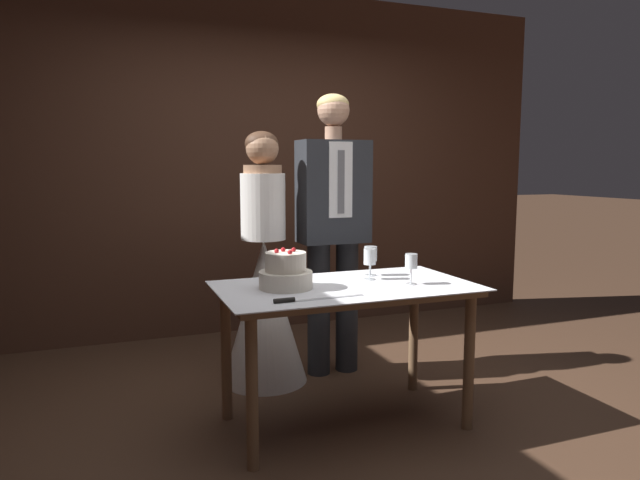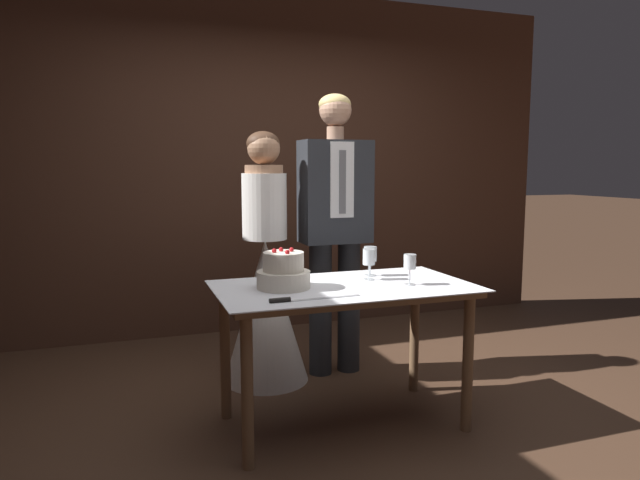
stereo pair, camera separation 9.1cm
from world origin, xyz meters
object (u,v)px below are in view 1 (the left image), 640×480
object	(u,v)px
cake_table	(346,303)
wine_glass_far	(370,258)
wine_glass_near	(411,263)
tiered_cake	(286,273)
cake_knife	(302,299)
groom	(333,218)
wine_glass_middle	(371,255)
bride	(264,292)

from	to	relation	value
cake_table	wine_glass_far	bearing A→B (deg)	27.45
wine_glass_near	tiered_cake	bearing A→B (deg)	167.85
cake_table	cake_knife	xyz separation A→B (m)	(-0.33, -0.25, 0.10)
wine_glass_far	groom	distance (m)	0.68
wine_glass_middle	wine_glass_far	distance (m)	0.12
groom	bride	bearing A→B (deg)	179.93
tiered_cake	bride	size ratio (longest dim) A/B	0.17
wine_glass_near	wine_glass_middle	world-z (taller)	wine_glass_middle
cake_knife	wine_glass_middle	distance (m)	0.73
wine_glass_far	groom	size ratio (longest dim) A/B	0.09
cake_knife	wine_glass_far	bearing A→B (deg)	32.26
bride	wine_glass_far	bearing A→B (deg)	-57.44
cake_table	wine_glass_near	world-z (taller)	wine_glass_near
cake_table	tiered_cake	distance (m)	0.36
wine_glass_middle	cake_knife	bearing A→B (deg)	-141.60
cake_table	wine_glass_near	distance (m)	0.40
cake_table	wine_glass_far	xyz separation A→B (m)	(0.18, 0.10, 0.22)
wine_glass_near	bride	xyz separation A→B (m)	(-0.57, 0.85, -0.29)
cake_knife	wine_glass_far	size ratio (longest dim) A/B	2.63
wine_glass_middle	bride	size ratio (longest dim) A/B	0.11
cake_table	bride	distance (m)	0.80
cake_knife	wine_glass_far	distance (m)	0.63
wine_glass_middle	wine_glass_far	bearing A→B (deg)	-117.96
cake_table	wine_glass_middle	distance (m)	0.38
cake_knife	wine_glass_middle	world-z (taller)	wine_glass_middle
cake_knife	wine_glass_near	world-z (taller)	wine_glass_near
cake_table	cake_knife	distance (m)	0.42
wine_glass_middle	tiered_cake	bearing A→B (deg)	-164.11
tiered_cake	bride	bearing A→B (deg)	83.73
tiered_cake	wine_glass_near	distance (m)	0.66
wine_glass_far	wine_glass_near	bearing A→B (deg)	-52.41
bride	groom	world-z (taller)	groom
cake_knife	groom	xyz separation A→B (m)	(0.56, 1.00, 0.27)
tiered_cake	wine_glass_middle	xyz separation A→B (m)	(0.56, 0.16, 0.04)
groom	cake_knife	bearing A→B (deg)	-119.30
cake_table	groom	size ratio (longest dim) A/B	0.73
cake_knife	tiered_cake	bearing A→B (deg)	85.81
wine_glass_near	bride	distance (m)	1.06
bride	groom	size ratio (longest dim) A/B	0.87
tiered_cake	wine_glass_far	bearing A→B (deg)	6.06
wine_glass_middle	wine_glass_far	size ratio (longest dim) A/B	0.98
tiered_cake	bride	distance (m)	0.76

